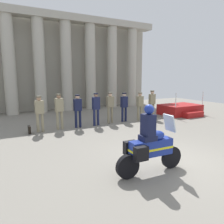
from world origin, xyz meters
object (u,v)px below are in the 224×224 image
(officer_in_row_1, at_px, (59,109))
(briefcase_on_ground, at_px, (29,130))
(officer_in_row_4, at_px, (110,105))
(officer_in_row_6, at_px, (140,104))
(officer_in_row_2, at_px, (78,108))
(officer_in_row_3, at_px, (96,107))
(motorcycle_with_rider, at_px, (149,145))
(officer_in_row_7, at_px, (152,102))
(officer_in_row_5, at_px, (124,105))
(reviewing_stand, at_px, (181,110))
(officer_in_row_0, at_px, (40,111))

(officer_in_row_1, bearing_deg, briefcase_on_ground, 1.44)
(officer_in_row_4, distance_m, officer_in_row_6, 1.92)
(officer_in_row_2, xyz_separation_m, officer_in_row_6, (3.83, -0.01, -0.02))
(officer_in_row_2, height_order, briefcase_on_ground, officer_in_row_2)
(officer_in_row_3, relative_size, motorcycle_with_rider, 0.83)
(officer_in_row_2, bearing_deg, briefcase_on_ground, -3.52)
(officer_in_row_1, height_order, officer_in_row_4, officer_in_row_1)
(officer_in_row_2, height_order, motorcycle_with_rider, motorcycle_with_rider)
(officer_in_row_7, bearing_deg, officer_in_row_5, -8.37)
(officer_in_row_2, xyz_separation_m, motorcycle_with_rider, (-0.08, -5.90, -0.20))
(officer_in_row_2, relative_size, officer_in_row_5, 1.02)
(officer_in_row_3, xyz_separation_m, officer_in_row_6, (2.83, 0.00, -0.04))
(officer_in_row_5, distance_m, motorcycle_with_rider, 6.71)
(officer_in_row_4, relative_size, officer_in_row_7, 0.99)
(officer_in_row_6, relative_size, briefcase_on_ground, 4.60)
(officer_in_row_4, xyz_separation_m, officer_in_row_5, (0.91, 0.01, -0.03))
(officer_in_row_6, bearing_deg, reviewing_stand, 178.39)
(officer_in_row_2, relative_size, briefcase_on_ground, 4.69)
(officer_in_row_4, xyz_separation_m, officer_in_row_6, (1.91, -0.14, -0.04))
(officer_in_row_1, bearing_deg, officer_in_row_5, 175.46)
(officer_in_row_3, xyz_separation_m, officer_in_row_4, (0.92, 0.14, -0.01))
(officer_in_row_6, bearing_deg, officer_in_row_4, -9.21)
(officer_in_row_3, height_order, officer_in_row_5, officer_in_row_3)
(officer_in_row_5, bearing_deg, officer_in_row_1, -4.54)
(officer_in_row_0, xyz_separation_m, officer_in_row_4, (3.78, 0.11, 0.01))
(officer_in_row_1, bearing_deg, officer_in_row_6, 173.55)
(officer_in_row_3, bearing_deg, officer_in_row_1, -8.48)
(reviewing_stand, relative_size, officer_in_row_6, 1.57)
(officer_in_row_1, xyz_separation_m, motorcycle_with_rider, (0.83, -6.00, -0.24))
(reviewing_stand, height_order, officer_in_row_7, officer_in_row_7)
(officer_in_row_4, bearing_deg, officer_in_row_0, -3.47)
(officer_in_row_4, distance_m, motorcycle_with_rider, 6.36)
(officer_in_row_5, xyz_separation_m, officer_in_row_6, (1.00, -0.15, -0.00))
(officer_in_row_4, bearing_deg, officer_in_row_1, -4.58)
(reviewing_stand, distance_m, officer_in_row_6, 3.63)
(officer_in_row_3, bearing_deg, reviewing_stand, 176.86)
(officer_in_row_1, bearing_deg, officer_in_row_2, 168.51)
(officer_in_row_4, bearing_deg, officer_in_row_7, 172.90)
(officer_in_row_2, relative_size, officer_in_row_3, 0.97)
(officer_in_row_5, bearing_deg, officer_in_row_0, -3.65)
(officer_in_row_0, xyz_separation_m, officer_in_row_2, (1.86, -0.02, -0.01))
(officer_in_row_3, relative_size, officer_in_row_7, 1.00)
(officer_in_row_1, relative_size, officer_in_row_2, 1.04)
(motorcycle_with_rider, bearing_deg, officer_in_row_1, 99.83)
(officer_in_row_4, relative_size, officer_in_row_5, 1.03)
(officer_in_row_4, relative_size, briefcase_on_ground, 4.76)
(officer_in_row_6, height_order, motorcycle_with_rider, motorcycle_with_rider)
(officer_in_row_0, height_order, officer_in_row_7, officer_in_row_7)
(officer_in_row_1, bearing_deg, officer_in_row_3, 171.52)
(reviewing_stand, relative_size, officer_in_row_1, 1.48)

